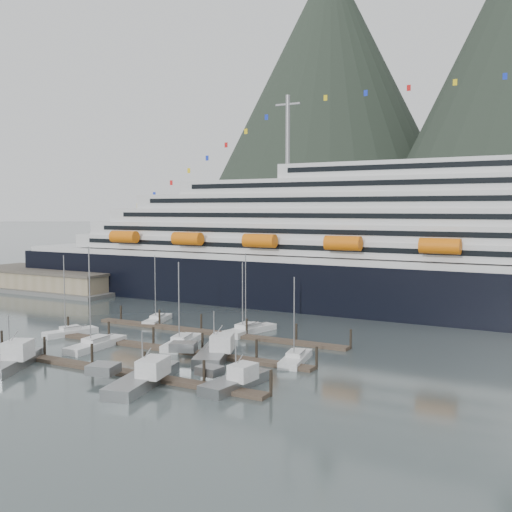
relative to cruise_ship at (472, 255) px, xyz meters
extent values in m
plane|color=#4E5B5B|center=(-30.03, -54.94, -12.04)|extent=(1600.00, 1600.00, 0.00)
cone|color=#212C21|center=(-250.03, 545.06, 132.96)|extent=(340.00, 340.00, 340.00)
cube|color=black|center=(-5.03, 0.06, -8.04)|extent=(210.00, 28.00, 12.00)
cube|color=silver|center=(-5.03, 0.06, -1.54)|extent=(205.80, 27.44, 1.50)
cube|color=silver|center=(-0.03, 0.06, 1.06)|extent=(185.00, 26.00, 3.20)
cube|color=black|center=(-0.03, -12.99, 1.22)|extent=(175.75, 0.20, 1.00)
cube|color=silver|center=(1.97, 0.06, 4.26)|extent=(180.00, 25.00, 3.20)
cube|color=black|center=(1.97, -12.49, 4.42)|extent=(171.00, 0.20, 1.00)
cube|color=silver|center=(3.97, 0.06, 7.46)|extent=(172.00, 24.00, 3.20)
cube|color=black|center=(3.97, -11.99, 7.62)|extent=(163.40, 0.20, 1.00)
cube|color=silver|center=(5.97, 0.06, 10.66)|extent=(160.00, 23.00, 3.20)
cube|color=black|center=(5.97, -11.49, 10.82)|extent=(152.00, 0.20, 1.00)
cube|color=black|center=(7.97, -10.99, 13.91)|extent=(133.00, 0.20, 1.00)
cylinder|color=gray|center=(-40.03, 0.06, 26.26)|extent=(1.00, 1.00, 16.00)
cylinder|color=orange|center=(-75.03, -14.94, 2.46)|extent=(7.00, 2.80, 2.80)
cylinder|color=orange|center=(-57.03, -14.94, 2.46)|extent=(7.00, 2.80, 2.80)
cylinder|color=orange|center=(-39.03, -14.94, 2.46)|extent=(7.00, 2.80, 2.80)
cylinder|color=orange|center=(-21.03, -14.94, 2.46)|extent=(7.00, 2.80, 2.80)
cylinder|color=orange|center=(-3.03, -14.94, 2.46)|extent=(7.00, 2.80, 2.80)
cube|color=#595956|center=(-102.03, -12.94, -11.74)|extent=(46.00, 20.00, 1.20)
cube|color=#9D8C6A|center=(-102.03, -12.94, -9.54)|extent=(42.00, 16.00, 5.00)
cube|color=#595147|center=(-102.03, -12.94, -6.84)|extent=(43.00, 17.00, 0.60)
cube|color=#44372C|center=(-35.03, -64.94, -11.79)|extent=(48.00, 2.00, 0.50)
cylinder|color=black|center=(-56.03, -63.84, -10.64)|extent=(0.36, 0.36, 3.20)
cylinder|color=black|center=(-47.03, -63.84, -10.64)|extent=(0.36, 0.36, 3.20)
cylinder|color=black|center=(-38.03, -63.84, -10.64)|extent=(0.36, 0.36, 3.20)
cylinder|color=black|center=(-29.03, -63.84, -10.64)|extent=(0.36, 0.36, 3.20)
cylinder|color=black|center=(-20.03, -63.84, -10.64)|extent=(0.36, 0.36, 3.20)
cylinder|color=black|center=(-11.03, -63.84, -10.64)|extent=(0.36, 0.36, 3.20)
cube|color=#44372C|center=(-35.03, -51.94, -11.79)|extent=(48.00, 2.00, 0.50)
cylinder|color=black|center=(-56.03, -50.84, -10.64)|extent=(0.36, 0.36, 3.20)
cylinder|color=black|center=(-47.03, -50.84, -10.64)|extent=(0.36, 0.36, 3.20)
cylinder|color=black|center=(-38.03, -50.84, -10.64)|extent=(0.36, 0.36, 3.20)
cylinder|color=black|center=(-29.03, -50.84, -10.64)|extent=(0.36, 0.36, 3.20)
cylinder|color=black|center=(-20.03, -50.84, -10.64)|extent=(0.36, 0.36, 3.20)
cylinder|color=black|center=(-11.03, -50.84, -10.64)|extent=(0.36, 0.36, 3.20)
cube|color=#44372C|center=(-35.03, -38.94, -11.79)|extent=(48.00, 2.00, 0.50)
cylinder|color=black|center=(-56.03, -37.84, -10.64)|extent=(0.36, 0.36, 3.20)
cylinder|color=black|center=(-47.03, -37.84, -10.64)|extent=(0.36, 0.36, 3.20)
cylinder|color=black|center=(-38.03, -37.84, -10.64)|extent=(0.36, 0.36, 3.20)
cylinder|color=black|center=(-29.03, -37.84, -10.64)|extent=(0.36, 0.36, 3.20)
cylinder|color=black|center=(-20.03, -37.84, -10.64)|extent=(0.36, 0.36, 3.20)
cylinder|color=black|center=(-11.03, -37.84, -10.64)|extent=(0.36, 0.36, 3.20)
cube|color=silver|center=(-55.28, -51.06, -11.79)|extent=(5.34, 9.20, 1.38)
cube|color=silver|center=(-55.28, -51.06, -10.91)|extent=(2.88, 3.58, 0.79)
cylinder|color=gray|center=(-55.58, -51.89, -4.89)|extent=(0.16, 0.16, 12.53)
cube|color=silver|center=(-44.91, -55.98, -11.79)|extent=(3.76, 11.51, 1.59)
cube|color=silver|center=(-44.91, -55.98, -10.74)|extent=(2.55, 4.12, 0.91)
cylinder|color=gray|center=(-44.83, -57.11, -3.80)|extent=(0.18, 0.18, 14.45)
cube|color=silver|center=(-34.40, -48.48, -11.79)|extent=(5.34, 10.86, 1.54)
cube|color=silver|center=(-34.40, -48.48, -10.77)|extent=(3.03, 4.09, 0.88)
cylinder|color=gray|center=(-34.15, -49.49, -5.02)|extent=(0.18, 0.18, 12.06)
cube|color=silver|center=(-49.77, -34.94, -11.79)|extent=(5.08, 9.64, 1.31)
cube|color=silver|center=(-49.77, -34.94, -10.96)|extent=(2.75, 3.68, 0.75)
cylinder|color=gray|center=(-49.50, -35.84, -5.36)|extent=(0.15, 0.15, 11.68)
cube|color=silver|center=(-30.42, -35.76, -11.79)|extent=(2.97, 10.13, 1.57)
cube|color=silver|center=(-30.42, -35.76, -10.75)|extent=(2.26, 3.55, 0.90)
cylinder|color=gray|center=(-30.42, -36.77, -5.47)|extent=(0.18, 0.18, 11.11)
cube|color=silver|center=(-30.03, -34.94, -11.79)|extent=(5.16, 11.10, 1.44)
cube|color=silver|center=(-30.03, -34.94, -10.86)|extent=(2.89, 4.15, 0.82)
cylinder|color=gray|center=(-30.28, -35.99, -4.75)|extent=(0.16, 0.16, 12.72)
cube|color=silver|center=(-14.92, -49.01, -11.79)|extent=(4.34, 9.50, 1.42)
cube|color=silver|center=(-14.92, -49.01, -10.87)|extent=(2.61, 3.53, 0.81)
cylinder|color=gray|center=(-14.74, -49.91, -5.64)|extent=(0.16, 0.16, 10.97)
cube|color=gray|center=(-46.74, -69.94, -11.69)|extent=(8.54, 12.50, 2.17)
cube|color=silver|center=(-45.65, -69.44, -9.54)|extent=(4.26, 4.53, 2.39)
cube|color=black|center=(-45.65, -69.44, -8.67)|extent=(3.96, 4.22, 0.54)
cylinder|color=gray|center=(-46.74, -69.94, -7.69)|extent=(0.17, 0.17, 5.43)
cube|color=gray|center=(-26.41, -67.42, -11.69)|extent=(6.57, 14.28, 1.98)
cube|color=gray|center=(-31.54, -68.60, -10.46)|extent=(3.96, 3.72, 1.19)
cube|color=silver|center=(-25.07, -67.11, -9.77)|extent=(3.63, 4.67, 2.17)
cube|color=black|center=(-25.07, -67.11, -8.98)|extent=(3.37, 4.35, 0.49)
cylinder|color=gray|center=(-26.41, -67.42, -8.09)|extent=(0.16, 0.16, 4.94)
cube|color=gray|center=(-16.21, -62.85, -11.69)|extent=(4.20, 10.73, 1.74)
cube|color=gray|center=(-20.16, -62.44, -10.64)|extent=(3.19, 2.60, 1.05)
cube|color=silver|center=(-15.16, -62.96, -10.03)|extent=(2.75, 3.37, 1.92)
cube|color=black|center=(-15.16, -62.96, -9.34)|extent=(2.56, 3.15, 0.44)
cylinder|color=gray|center=(-16.21, -62.85, -8.55)|extent=(0.14, 0.14, 4.36)
cube|color=gray|center=(-25.55, -53.10, -11.69)|extent=(7.72, 12.14, 2.10)
cube|color=gray|center=(-29.65, -54.69, -10.36)|extent=(4.25, 3.67, 1.26)
cube|color=silver|center=(-24.48, -52.68, -9.62)|extent=(4.00, 4.30, 2.31)
cube|color=black|center=(-24.48, -52.68, -8.78)|extent=(3.72, 4.01, 0.53)
cylinder|color=gray|center=(-25.55, -53.10, -7.84)|extent=(0.17, 0.17, 5.25)
camera|label=1|loc=(19.22, -122.19, 8.97)|focal=42.00mm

